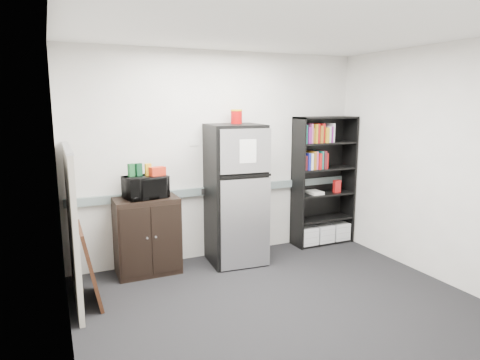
{
  "coord_description": "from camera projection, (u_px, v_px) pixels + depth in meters",
  "views": [
    {
      "loc": [
        -2.06,
        -3.48,
        2.06
      ],
      "look_at": [
        -0.09,
        0.9,
        1.18
      ],
      "focal_mm": 32.0,
      "sensor_mm": 36.0,
      "label": 1
    }
  ],
  "objects": [
    {
      "name": "wall_note",
      "position": [
        195.0,
        142.0,
        5.47
      ],
      "size": [
        0.14,
        0.0,
        0.1
      ],
      "primitive_type": "cube",
      "color": "white",
      "rests_on": "wall_back"
    },
    {
      "name": "microwave",
      "position": [
        145.0,
        187.0,
        5.04
      ],
      "size": [
        0.53,
        0.41,
        0.26
      ],
      "primitive_type": "imported",
      "rotation": [
        0.0,
        0.0,
        0.19
      ],
      "color": "black",
      "rests_on": "cabinet"
    },
    {
      "name": "snack_box_a",
      "position": [
        131.0,
        170.0,
        4.97
      ],
      "size": [
        0.08,
        0.07,
        0.15
      ],
      "primitive_type": "cube",
      "rotation": [
        0.0,
        0.0,
        0.34
      ],
      "color": "#175126",
      "rests_on": "microwave"
    },
    {
      "name": "framed_poster",
      "position": [
        90.0,
        264.0,
        4.39
      ],
      "size": [
        0.18,
        0.64,
        0.82
      ],
      "rotation": [
        0.0,
        -0.18,
        0.0
      ],
      "color": "black",
      "rests_on": "floor"
    },
    {
      "name": "snack_box_b",
      "position": [
        139.0,
        170.0,
        5.01
      ],
      "size": [
        0.08,
        0.07,
        0.15
      ],
      "primitive_type": "cube",
      "rotation": [
        0.0,
        0.0,
        0.31
      ],
      "color": "#0C381F",
      "rests_on": "microwave"
    },
    {
      "name": "cubicle_partition",
      "position": [
        72.0,
        225.0,
        4.38
      ],
      "size": [
        0.06,
        1.3,
        1.62
      ],
      "color": "#9B978A",
      "rests_on": "floor"
    },
    {
      "name": "coffee_can",
      "position": [
        236.0,
        116.0,
        5.43
      ],
      "size": [
        0.15,
        0.15,
        0.2
      ],
      "color": "#A90708",
      "rests_on": "refrigerator"
    },
    {
      "name": "cabinet",
      "position": [
        147.0,
        235.0,
        5.16
      ],
      "size": [
        0.75,
        0.5,
        0.93
      ],
      "color": "black",
      "rests_on": "floor"
    },
    {
      "name": "snack_bag",
      "position": [
        157.0,
        171.0,
        5.05
      ],
      "size": [
        0.2,
        0.14,
        0.1
      ],
      "primitive_type": "cube",
      "rotation": [
        0.0,
        0.0,
        0.25
      ],
      "color": "red",
      "rests_on": "microwave"
    },
    {
      "name": "refrigerator",
      "position": [
        235.0,
        194.0,
        5.47
      ],
      "size": [
        0.72,
        0.75,
        1.78
      ],
      "rotation": [
        0.0,
        0.0,
        -0.08
      ],
      "color": "black",
      "rests_on": "floor"
    },
    {
      "name": "wall_right",
      "position": [
        439.0,
        164.0,
        4.89
      ],
      "size": [
        0.02,
        3.5,
        2.7
      ],
      "primitive_type": "cube",
      "color": "silver",
      "rests_on": "floor"
    },
    {
      "name": "wall_back",
      "position": [
        220.0,
        156.0,
        5.65
      ],
      "size": [
        4.0,
        0.02,
        2.7
      ],
      "primitive_type": "cube",
      "color": "silver",
      "rests_on": "floor"
    },
    {
      "name": "bookshelf",
      "position": [
        323.0,
        182.0,
        6.18
      ],
      "size": [
        0.9,
        0.34,
        1.85
      ],
      "color": "black",
      "rests_on": "floor"
    },
    {
      "name": "ceiling",
      "position": [
        291.0,
        29.0,
        3.84
      ],
      "size": [
        4.0,
        3.5,
        0.02
      ],
      "primitive_type": "cube",
      "color": "white",
      "rests_on": "wall_back"
    },
    {
      "name": "electrical_raceway",
      "position": [
        221.0,
        190.0,
        5.71
      ],
      "size": [
        3.92,
        0.05,
        0.1
      ],
      "primitive_type": "cube",
      "color": "slate",
      "rests_on": "wall_back"
    },
    {
      "name": "snack_box_c",
      "position": [
        148.0,
        169.0,
        5.05
      ],
      "size": [
        0.08,
        0.06,
        0.14
      ],
      "primitive_type": "cube",
      "rotation": [
        0.0,
        0.0,
        0.13
      ],
      "color": "gold",
      "rests_on": "microwave"
    },
    {
      "name": "floor",
      "position": [
        285.0,
        308.0,
        4.33
      ],
      "size": [
        4.0,
        4.0,
        0.0
      ],
      "primitive_type": "plane",
      "color": "black",
      "rests_on": "ground"
    },
    {
      "name": "wall_left",
      "position": [
        62.0,
        195.0,
        3.27
      ],
      "size": [
        0.02,
        3.5,
        2.7
      ],
      "primitive_type": "cube",
      "color": "silver",
      "rests_on": "floor"
    }
  ]
}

